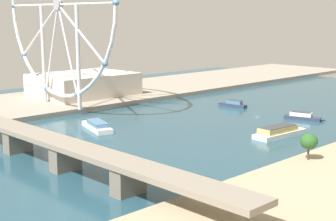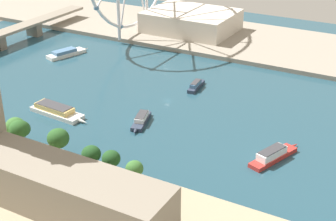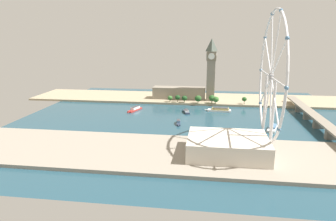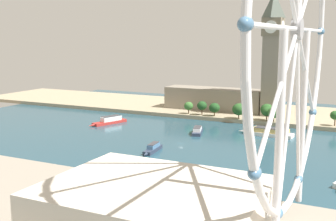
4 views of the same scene
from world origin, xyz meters
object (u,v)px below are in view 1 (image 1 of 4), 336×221
Objects in this scene: ferris_wheel at (58,6)px; tour_boat_2 at (280,132)px; riverside_hall at (84,84)px; tour_boat_3 at (303,117)px; river_bridge at (40,140)px; tour_boat_1 at (233,104)px; tour_boat_0 at (97,126)px.

ferris_wheel is 156.55m from tour_boat_2.
tour_boat_3 is (-151.49, -47.42, -8.96)m from riverside_hall.
river_bridge is 117.97m from tour_boat_2.
ferris_wheel is at bearing 110.02° from tour_boat_2.
tour_boat_3 is (-55.54, 4.55, 0.01)m from tour_boat_1.
tour_boat_2 reaches higher than tour_boat_3.
tour_boat_0 is 1.34× the size of tour_boat_3.
tour_boat_2 is at bearing -89.63° from tour_boat_3.
ferris_wheel is 3.25× the size of tour_boat_2.
tour_boat_0 is at bearing 148.66° from riverside_hall.
tour_boat_1 is at bearing 58.73° from tour_boat_2.
tour_boat_0 is 119.30m from tour_boat_3.
tour_boat_1 is at bearing -81.17° from river_bridge.
river_bridge is at bearing 139.03° from tour_boat_0.
riverside_hall is 165.47m from tour_boat_2.
tour_boat_3 is at bearing -101.37° from river_bridge.
ferris_wheel reaches higher than river_bridge.
river_bridge is 6.80× the size of tour_boat_0.
tour_boat_1 reaches higher than tour_boat_0.
riverside_hall is 2.04× the size of tour_boat_0.
tour_boat_2 is 1.53× the size of tour_boat_3.
tour_boat_1 is at bearing -127.77° from ferris_wheel.
ferris_wheel is 89.98m from tour_boat_0.
tour_boat_0 is at bearing -138.55° from tour_boat_3.
tour_boat_2 is at bearing 138.44° from tour_boat_1.
tour_boat_0 is 95.27m from tour_boat_2.
river_bridge is at bearing 161.95° from tour_boat_2.
riverside_hall reaches higher than tour_boat_0.
ferris_wheel is at bearing -36.98° from river_bridge.
tour_boat_3 is at bearing -162.62° from riverside_hall.
river_bridge is 9.91× the size of tour_boat_1.
tour_boat_0 is 106.11m from tour_boat_1.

